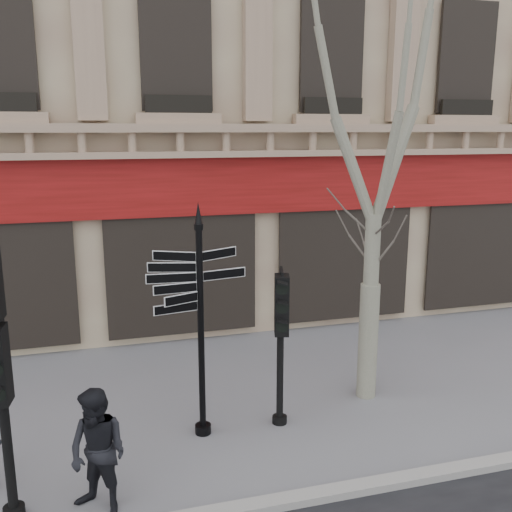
# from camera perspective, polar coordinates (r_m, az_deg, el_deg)

# --- Properties ---
(ground) EXTENTS (80.00, 80.00, 0.00)m
(ground) POSITION_cam_1_polar(r_m,az_deg,el_deg) (9.21, -2.29, -19.06)
(ground) COLOR slate
(ground) RESTS_ON ground
(kerb) EXTENTS (80.00, 0.25, 0.12)m
(kerb) POSITION_cam_1_polar(r_m,az_deg,el_deg) (8.05, 0.25, -23.75)
(kerb) COLOR gray
(kerb) RESTS_ON ground
(fingerpost) EXTENTS (1.59, 1.59, 3.78)m
(fingerpost) POSITION_cam_1_polar(r_m,az_deg,el_deg) (8.76, -5.64, -2.63)
(fingerpost) COLOR black
(fingerpost) RESTS_ON ground
(traffic_signal_secondary) EXTENTS (0.50, 0.41, 2.58)m
(traffic_signal_secondary) POSITION_cam_1_polar(r_m,az_deg,el_deg) (9.26, 2.47, -6.53)
(traffic_signal_secondary) COLOR black
(traffic_signal_secondary) RESTS_ON ground
(plane_tree) EXTENTS (3.11, 3.11, 8.27)m
(plane_tree) POSITION_cam_1_polar(r_m,az_deg,el_deg) (10.01, 12.34, 17.88)
(plane_tree) COLOR gray
(plane_tree) RESTS_ON ground
(pedestrian_b) EXTENTS (1.03, 1.01, 1.68)m
(pedestrian_b) POSITION_cam_1_polar(r_m,az_deg,el_deg) (7.86, -15.52, -18.43)
(pedestrian_b) COLOR black
(pedestrian_b) RESTS_ON ground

